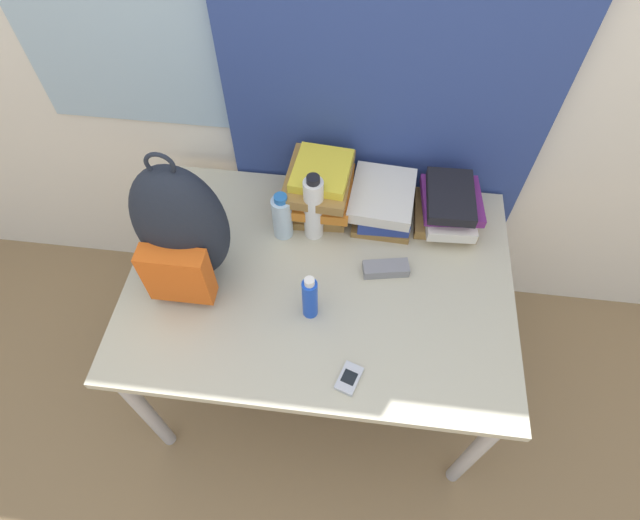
{
  "coord_description": "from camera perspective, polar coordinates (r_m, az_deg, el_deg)",
  "views": [
    {
      "loc": [
        0.11,
        -0.44,
        2.12
      ],
      "look_at": [
        0.0,
        0.45,
        0.83
      ],
      "focal_mm": 28.0,
      "sensor_mm": 36.0,
      "label": 1
    }
  ],
  "objects": [
    {
      "name": "cell_phone",
      "position": [
        1.48,
        3.34,
        -13.35
      ],
      "size": [
        0.08,
        0.1,
        0.02
      ],
      "color": "#B7BCC6",
      "rests_on": "desk"
    },
    {
      "name": "wall_back",
      "position": [
        1.67,
        2.24,
        23.75
      ],
      "size": [
        6.0,
        0.06,
        2.5
      ],
      "color": "silver",
      "rests_on": "ground_plane"
    },
    {
      "name": "sports_bottle",
      "position": [
        1.66,
        -0.74,
        5.96
      ],
      "size": [
        0.07,
        0.07,
        0.28
      ],
      "color": "white",
      "rests_on": "desk"
    },
    {
      "name": "curtain_blue",
      "position": [
        1.62,
        8.22,
        22.19
      ],
      "size": [
        1.08,
        0.04,
        2.5
      ],
      "color": "navy",
      "rests_on": "ground_plane"
    },
    {
      "name": "book_stack_center",
      "position": [
        1.78,
        7.22,
        6.49
      ],
      "size": [
        0.23,
        0.27,
        0.13
      ],
      "color": "olive",
      "rests_on": "desk"
    },
    {
      "name": "backpack",
      "position": [
        1.54,
        -15.59,
        3.33
      ],
      "size": [
        0.29,
        0.25,
        0.52
      ],
      "color": "#1E232D",
      "rests_on": "desk"
    },
    {
      "name": "ground_plane",
      "position": [
        2.16,
        -1.56,
        -22.95
      ],
      "size": [
        12.0,
        12.0,
        0.0
      ],
      "primitive_type": "plane",
      "color": "#8C704C"
    },
    {
      "name": "water_bottle",
      "position": [
        1.7,
        -4.34,
        4.97
      ],
      "size": [
        0.07,
        0.07,
        0.19
      ],
      "color": "silver",
      "rests_on": "desk"
    },
    {
      "name": "sunglasses_case",
      "position": [
        1.66,
        7.52,
        -0.99
      ],
      "size": [
        0.16,
        0.08,
        0.04
      ],
      "color": "gray",
      "rests_on": "desk"
    },
    {
      "name": "book_stack_left",
      "position": [
        1.75,
        0.14,
        8.23
      ],
      "size": [
        0.23,
        0.29,
        0.21
      ],
      "color": "olive",
      "rests_on": "desk"
    },
    {
      "name": "desk",
      "position": [
        1.72,
        0.0,
        -3.41
      ],
      "size": [
        1.27,
        0.9,
        0.73
      ],
      "color": "#B7B299",
      "rests_on": "ground_plane"
    },
    {
      "name": "sunscreen_bottle",
      "position": [
        1.51,
        -1.16,
        -4.34
      ],
      "size": [
        0.05,
        0.05,
        0.19
      ],
      "color": "blue",
      "rests_on": "desk"
    },
    {
      "name": "book_stack_right",
      "position": [
        1.8,
        14.49,
        5.99
      ],
      "size": [
        0.22,
        0.28,
        0.15
      ],
      "color": "olive",
      "rests_on": "desk"
    }
  ]
}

